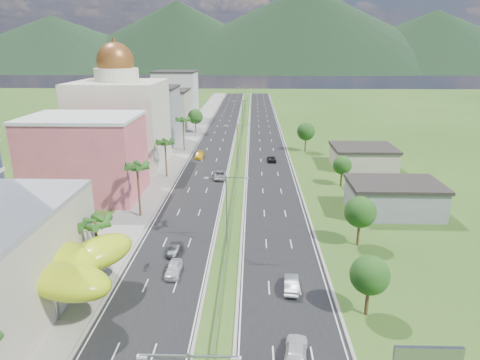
{
  "coord_description": "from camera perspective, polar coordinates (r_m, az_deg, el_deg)",
  "views": [
    {
      "loc": [
        3.57,
        -45.27,
        27.83
      ],
      "look_at": [
        1.53,
        20.95,
        7.0
      ],
      "focal_mm": 32.0,
      "sensor_mm": 36.0,
      "label": 1
    }
  ],
  "objects": [
    {
      "name": "palm_tree_d",
      "position": [
        94.46,
        -9.97,
        4.79
      ],
      "size": [
        3.6,
        3.6,
        8.6
      ],
      "color": "#47301C",
      "rests_on": "ground"
    },
    {
      "name": "streetlight_median_c",
      "position": [
        97.64,
        -0.38,
        4.98
      ],
      "size": [
        6.04,
        0.25,
        11.0
      ],
      "color": "gray",
      "rests_on": "ground"
    },
    {
      "name": "midrise_grey",
      "position": [
        130.46,
        -11.94,
        8.34
      ],
      "size": [
        16.0,
        15.0,
        16.0
      ],
      "primitive_type": "cube",
      "color": "gray",
      "rests_on": "ground"
    },
    {
      "name": "motorcycle",
      "position": [
        58.0,
        -12.32,
        -11.01
      ],
      "size": [
        0.7,
        1.73,
        1.07
      ],
      "primitive_type": "imported",
      "rotation": [
        0.0,
        0.0,
        -0.11
      ],
      "color": "black",
      "rests_on": "road_left"
    },
    {
      "name": "car_dark_far_right",
      "position": [
        107.99,
        4.23,
        2.84
      ],
      "size": [
        2.25,
        4.64,
        1.27
      ],
      "primitive_type": "imported",
      "rotation": [
        0.0,
        0.0,
        3.17
      ],
      "color": "black",
      "rests_on": "road_right"
    },
    {
      "name": "car_white_near_left",
      "position": [
        56.06,
        -8.84,
        -11.59
      ],
      "size": [
        1.83,
        4.5,
        1.53
      ],
      "primitive_type": "imported",
      "rotation": [
        0.0,
        0.0,
        -0.01
      ],
      "color": "silver",
      "rests_on": "road_left"
    },
    {
      "name": "palm_tree_b",
      "position": [
        55.03,
        -18.76,
        -5.7
      ],
      "size": [
        3.6,
        3.6,
        8.1
      ],
      "color": "#47301C",
      "rests_on": "ground"
    },
    {
      "name": "ground",
      "position": [
        53.26,
        -2.41,
        -14.07
      ],
      "size": [
        500.0,
        500.0,
        0.0
      ],
      "primitive_type": "plane",
      "color": "#2D5119",
      "rests_on": "ground"
    },
    {
      "name": "pink_shophouse",
      "position": [
        85.91,
        -19.88,
        2.71
      ],
      "size": [
        20.0,
        15.0,
        15.0
      ],
      "primitive_type": "cube",
      "color": "#CE5466",
      "rests_on": "ground"
    },
    {
      "name": "leafy_tree_lfar",
      "position": [
        143.29,
        -5.98,
        8.43
      ],
      "size": [
        4.9,
        4.9,
        8.05
      ],
      "color": "#47301C",
      "rests_on": "ground"
    },
    {
      "name": "streetlight_median_b",
      "position": [
        59.26,
        -1.81,
        -3.39
      ],
      "size": [
        6.04,
        0.25,
        11.0
      ],
      "color": "gray",
      "rests_on": "ground"
    },
    {
      "name": "palm_tree_e",
      "position": [
        118.45,
        -7.6,
        7.82
      ],
      "size": [
        3.6,
        3.6,
        9.4
      ],
      "color": "#47301C",
      "rests_on": "ground"
    },
    {
      "name": "road_right",
      "position": [
        138.15,
        3.37,
        5.81
      ],
      "size": [
        11.0,
        260.0,
        0.04
      ],
      "primitive_type": "cube",
      "color": "black",
      "rests_on": "ground"
    },
    {
      "name": "midrise_white",
      "position": [
        174.01,
        -8.53,
        11.05
      ],
      "size": [
        16.0,
        15.0,
        18.0
      ],
      "primitive_type": "cube",
      "color": "silver",
      "rests_on": "ground"
    },
    {
      "name": "palm_tree_c",
      "position": [
        72.54,
        -13.55,
        1.5
      ],
      "size": [
        3.6,
        3.6,
        9.6
      ],
      "color": "#47301C",
      "rests_on": "ground"
    },
    {
      "name": "leafy_tree_ra",
      "position": [
        48.04,
        16.91,
        -12.06
      ],
      "size": [
        4.2,
        4.2,
        6.9
      ],
      "color": "#47301C",
      "rests_on": "ground"
    },
    {
      "name": "road_left",
      "position": [
        138.54,
        -2.88,
        5.85
      ],
      "size": [
        11.0,
        260.0,
        0.04
      ],
      "primitive_type": "cube",
      "color": "black",
      "rests_on": "ground"
    },
    {
      "name": "mountain_ridge",
      "position": [
        499.25,
        8.5,
        14.07
      ],
      "size": [
        860.0,
        140.0,
        90.0
      ],
      "primitive_type": null,
      "color": "black",
      "rests_on": "ground"
    },
    {
      "name": "car_silver_mid_left",
      "position": [
        93.53,
        -2.73,
        0.65
      ],
      "size": [
        3.17,
        5.89,
        1.57
      ],
      "primitive_type": "imported",
      "rotation": [
        0.0,
        0.0,
        0.1
      ],
      "color": "#989B9F",
      "rests_on": "road_left"
    },
    {
      "name": "midrise_beige",
      "position": [
        151.91,
        -10.0,
        9.12
      ],
      "size": [
        16.0,
        15.0,
        13.0
      ],
      "primitive_type": "cube",
      "color": "#B5A795",
      "rests_on": "ground"
    },
    {
      "name": "car_white_near_right",
      "position": [
        42.79,
        7.48,
        -21.68
      ],
      "size": [
        2.82,
        5.44,
        1.77
      ],
      "primitive_type": "imported",
      "rotation": [
        0.0,
        0.0,
        3.0
      ],
      "color": "white",
      "rests_on": "road_right"
    },
    {
      "name": "car_silver_right",
      "position": [
        52.61,
        6.87,
        -13.57
      ],
      "size": [
        2.02,
        4.86,
        1.56
      ],
      "primitive_type": "imported",
      "rotation": [
        0.0,
        0.0,
        3.06
      ],
      "color": "#B1B3B9",
      "rests_on": "road_right"
    },
    {
      "name": "streetlight_median_d",
      "position": [
        141.89,
        0.3,
        8.91
      ],
      "size": [
        6.04,
        0.25,
        11.0
      ],
      "color": "gray",
      "rests_on": "ground"
    },
    {
      "name": "median_guardrail",
      "position": [
        120.42,
        0.01,
        4.39
      ],
      "size": [
        0.1,
        216.06,
        0.76
      ],
      "color": "gray",
      "rests_on": "ground"
    },
    {
      "name": "leafy_tree_rc",
      "position": [
        90.33,
        13.48,
        1.91
      ],
      "size": [
        3.85,
        3.85,
        6.33
      ],
      "color": "#47301C",
      "rests_on": "ground"
    },
    {
      "name": "shed_far",
      "position": [
        106.81,
        16.05,
        2.88
      ],
      "size": [
        14.0,
        12.0,
        4.4
      ],
      "primitive_type": "cube",
      "color": "#B5A795",
      "rests_on": "ground"
    },
    {
      "name": "lime_canopy",
      "position": [
        52.72,
        -25.43,
        -10.05
      ],
      "size": [
        18.0,
        15.0,
        7.4
      ],
      "color": "#B7D514",
      "rests_on": "ground"
    },
    {
      "name": "leafy_tree_rb",
      "position": [
        63.49,
        15.74,
        -4.14
      ],
      "size": [
        4.55,
        4.55,
        7.47
      ],
      "color": "#47301C",
      "rests_on": "ground"
    },
    {
      "name": "car_dark_left",
      "position": [
        61.1,
        -8.68,
        -9.12
      ],
      "size": [
        1.86,
        4.14,
        1.32
      ],
      "primitive_type": "imported",
      "rotation": [
        0.0,
        0.0,
        -0.12
      ],
      "color": "black",
      "rests_on": "road_left"
    },
    {
      "name": "sidewalk_left",
      "position": [
        139.61,
        -6.79,
        5.86
      ],
      "size": [
        7.0,
        260.0,
        0.12
      ],
      "primitive_type": "cube",
      "color": "gray",
      "rests_on": "ground"
    },
    {
      "name": "car_yellow_far_left",
      "position": [
        111.48,
        -5.42,
        3.34
      ],
      "size": [
        2.18,
        5.28,
        1.53
      ],
      "primitive_type": "imported",
      "rotation": [
        0.0,
        0.0,
        -0.01
      ],
      "color": "gold",
      "rests_on": "road_left"
    },
    {
      "name": "shed_near",
      "position": [
        78.59,
        19.78,
        -2.42
      ],
      "size": [
        15.0,
        10.0,
        5.0
      ],
      "primitive_type": "cube",
      "color": "gray",
      "rests_on": "ground"
    },
    {
      "name": "leafy_tree_rd",
      "position": [
        118.28,
        8.79,
        6.41
      ],
      "size": [
        4.9,
        4.9,
        8.05
      ],
      "color": "#47301C",
      "rests_on": "ground"
    },
    {
      "name": "domed_building",
      "position": [
        106.4,
        -15.68,
        7.9
      ],
      "size": [
        20.0,
        20.0,
        28.7
      ],
      "color": "beige",
      "rests_on": "ground"
    },
    {
      "name": "streetlight_median_e",
      "position": [
        186.5,
        0.66,
        10.96
      ],
      "size": [
        6.04,
        0.25,
        11.0
      ],
      "color": "gray",
      "rests_on": "ground"
    }
  ]
}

